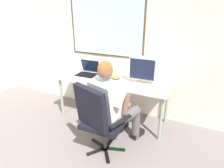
% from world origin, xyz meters
% --- Properties ---
extents(wall_rear, '(5.64, 0.08, 2.64)m').
position_xyz_m(wall_rear, '(-0.01, 2.57, 1.33)').
color(wall_rear, silver).
rests_on(wall_rear, ground).
extents(desk, '(1.89, 0.65, 0.74)m').
position_xyz_m(desk, '(0.08, 2.19, 0.68)').
color(desk, gray).
rests_on(desk, ground).
extents(office_chair, '(0.70, 0.63, 1.01)m').
position_xyz_m(office_chair, '(0.29, 1.30, 0.57)').
color(office_chair, black).
rests_on(office_chair, ground).
extents(person_seated, '(0.68, 0.87, 1.26)m').
position_xyz_m(person_seated, '(0.37, 1.56, 0.66)').
color(person_seated, '#544E52').
rests_on(person_seated, ground).
extents(crt_monitor, '(0.42, 0.19, 0.42)m').
position_xyz_m(crt_monitor, '(0.58, 2.22, 0.97)').
color(crt_monitor, beige).
rests_on(crt_monitor, desk).
extents(laptop, '(0.35, 0.31, 0.24)m').
position_xyz_m(laptop, '(-0.42, 2.25, 0.80)').
color(laptop, black).
rests_on(laptop, desk).
extents(wine_glass, '(0.09, 0.09, 0.15)m').
position_xyz_m(wine_glass, '(-0.08, 2.09, 0.85)').
color(wine_glass, silver).
rests_on(wine_glass, desk).
extents(desk_speaker, '(0.09, 0.08, 0.16)m').
position_xyz_m(desk_speaker, '(-0.11, 2.30, 0.82)').
color(desk_speaker, black).
rests_on(desk_speaker, desk).
extents(book_stack, '(0.17, 0.16, 0.05)m').
position_xyz_m(book_stack, '(0.12, 2.22, 0.77)').
color(book_stack, '#713D88').
rests_on(book_stack, desk).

